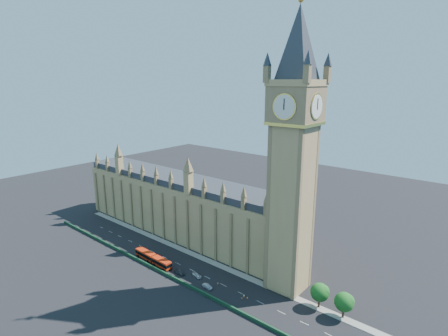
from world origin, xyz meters
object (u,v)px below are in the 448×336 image
Objects in this scene: red_bus at (153,258)px; car_white at (197,275)px; car_silver at (207,286)px; car_grey at (180,272)px.

car_white is (21.12, 3.61, -1.17)m from red_bus.
car_white is at bearing 11.59° from red_bus.
car_grey is at bearing 91.95° from car_silver.
car_white is at bearing -66.19° from car_grey.
red_bus reaches higher than car_white.
car_grey is 7.08m from car_white.
red_bus is at bearing 107.68° from car_white.
red_bus reaches higher than car_grey.
car_silver is at bearing -102.52° from car_white.
car_white is (-7.90, 2.95, -0.06)m from car_silver.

